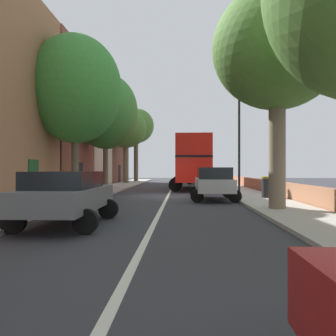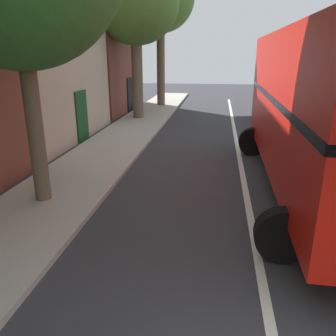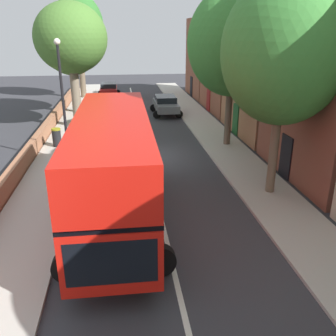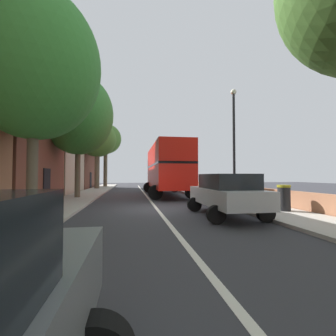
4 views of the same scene
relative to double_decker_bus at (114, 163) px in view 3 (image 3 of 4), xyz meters
name	(u,v)px [view 3 (image 3 of 4)]	position (x,y,z in m)	size (l,w,h in m)	color
ground_plane	(147,157)	(-1.70, -7.44, -2.35)	(84.00, 84.00, 0.00)	#333338
road_centre_line	(147,156)	(-1.70, -7.44, -2.35)	(0.16, 54.00, 0.01)	silver
sidewalk_left	(229,152)	(-6.60, -7.44, -2.29)	(2.60, 60.00, 0.12)	#B2ADA3
sidewalk_right	(59,159)	(3.20, -7.44, -2.29)	(2.60, 60.00, 0.12)	#B2ADA3
terraced_houses_left	(296,70)	(-10.20, -7.61, 2.37)	(4.07, 47.68, 10.55)	brown
boundary_wall_right	(29,154)	(4.75, -7.44, -1.90)	(0.36, 54.00, 0.91)	#9E6647
double_decker_bus	(114,163)	(0.00, 0.00, 0.00)	(3.63, 10.04, 4.06)	red
parked_car_silver_right_0	(103,130)	(0.80, -10.07, -1.39)	(2.50, 4.41, 1.71)	#B7BABF
parked_car_red_right_2	(109,89)	(0.80, -27.75, -1.47)	(2.47, 3.95, 1.51)	#AD1919
parked_car_grey_left_3	(166,104)	(-4.20, -18.43, -1.44)	(2.49, 4.43, 1.57)	slate
street_tree_left_0	(233,43)	(-6.86, -8.93, 3.77)	(5.20, 5.20, 9.07)	brown
street_tree_right_1	(78,27)	(3.47, -27.65, 4.80)	(5.05, 5.05, 10.21)	brown
street_tree_left_2	(284,51)	(-6.72, -1.69, 3.69)	(4.93, 4.93, 8.83)	brown
street_tree_right_3	(71,42)	(3.48, -20.16, 3.56)	(4.91, 4.91, 8.58)	brown
street_tree_right_5	(71,39)	(2.81, -14.75, 3.90)	(4.99, 4.99, 8.57)	#7A6B56
lamppost_right	(62,92)	(2.60, -7.12, 1.45)	(0.32, 0.32, 6.31)	black
litter_bin_right	(57,137)	(3.60, -9.79, -1.67)	(0.55, 0.55, 1.12)	black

